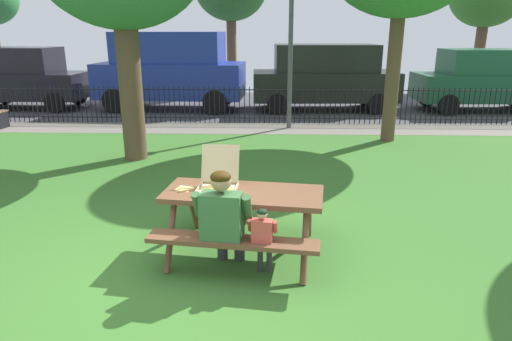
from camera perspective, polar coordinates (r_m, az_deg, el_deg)
ground at (r=6.90m, az=-6.56°, el=-4.33°), size 28.00×12.38×0.02m
cobblestone_walkway at (r=12.14m, az=-2.95°, el=5.31°), size 28.00×1.40×0.01m
street_asphalt at (r=15.98m, az=-1.83°, el=8.25°), size 28.00×6.44×0.01m
picnic_table_foreground at (r=5.20m, az=-1.63°, el=-4.46°), size 1.98×1.70×0.79m
pizza_box_open at (r=5.21m, az=-4.78°, el=-1.39°), size 0.47×0.56×0.47m
pizza_slice_on_table at (r=5.27m, az=-9.00°, el=-2.27°), size 0.25×0.26×0.02m
adult_at_table at (r=4.74m, az=-4.11°, el=-5.92°), size 0.63×0.63×1.19m
child_at_table at (r=4.71m, az=0.88°, el=-8.18°), size 0.32×0.31×0.82m
iron_fence_streetside at (r=12.73m, az=-2.73°, el=8.28°), size 22.83×0.03×1.02m
lamp_post_walkway at (r=11.95m, az=4.43°, el=17.11°), size 0.28×0.28×4.07m
parked_car_left at (r=16.99m, az=-27.15°, el=10.39°), size 3.94×1.91×1.98m
parked_car_center at (r=15.26m, az=-10.72°, el=12.49°), size 4.80×2.29×2.46m
parked_car_right at (r=15.05m, az=8.68°, el=11.72°), size 4.66×2.08×2.08m
parked_car_far_right at (r=16.47m, az=27.02°, el=10.22°), size 4.45×2.01×1.94m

